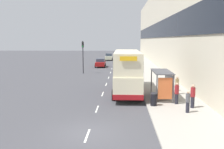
% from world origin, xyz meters
% --- Properties ---
extents(ground_plane, '(220.00, 220.00, 0.00)m').
position_xyz_m(ground_plane, '(0.00, 0.00, 0.00)').
color(ground_plane, '#424247').
extents(pavement, '(5.00, 93.00, 0.14)m').
position_xyz_m(pavement, '(6.50, 38.50, 0.07)').
color(pavement, '#A39E93').
rests_on(pavement, ground_plane).
extents(terrace_facade, '(3.10, 93.00, 16.43)m').
position_xyz_m(terrace_facade, '(10.49, 38.50, 8.21)').
color(terrace_facade, beige).
rests_on(terrace_facade, ground_plane).
extents(lane_mark_0, '(0.12, 2.00, 0.01)m').
position_xyz_m(lane_mark_0, '(0.00, -0.46, 0.01)').
color(lane_mark_0, silver).
rests_on(lane_mark_0, ground_plane).
extents(lane_mark_1, '(0.12, 2.00, 0.01)m').
position_xyz_m(lane_mark_1, '(0.00, 5.08, 0.01)').
color(lane_mark_1, silver).
rests_on(lane_mark_1, ground_plane).
extents(lane_mark_2, '(0.12, 2.00, 0.01)m').
position_xyz_m(lane_mark_2, '(0.00, 10.63, 0.01)').
color(lane_mark_2, silver).
rests_on(lane_mark_2, ground_plane).
extents(lane_mark_3, '(0.12, 2.00, 0.01)m').
position_xyz_m(lane_mark_3, '(0.00, 16.17, 0.01)').
color(lane_mark_3, silver).
rests_on(lane_mark_3, ground_plane).
extents(lane_mark_4, '(0.12, 2.00, 0.01)m').
position_xyz_m(lane_mark_4, '(0.00, 21.71, 0.01)').
color(lane_mark_4, silver).
rests_on(lane_mark_4, ground_plane).
extents(lane_mark_5, '(0.12, 2.00, 0.01)m').
position_xyz_m(lane_mark_5, '(0.00, 27.25, 0.01)').
color(lane_mark_5, silver).
rests_on(lane_mark_5, ground_plane).
extents(lane_mark_6, '(0.12, 2.00, 0.01)m').
position_xyz_m(lane_mark_6, '(0.00, 32.79, 0.01)').
color(lane_mark_6, silver).
rests_on(lane_mark_6, ground_plane).
extents(lane_mark_7, '(0.12, 2.00, 0.01)m').
position_xyz_m(lane_mark_7, '(0.00, 38.33, 0.01)').
color(lane_mark_7, silver).
rests_on(lane_mark_7, ground_plane).
extents(bus_shelter, '(1.60, 4.20, 2.48)m').
position_xyz_m(bus_shelter, '(5.77, 8.32, 1.88)').
color(bus_shelter, '#4C4C51').
rests_on(bus_shelter, ground_plane).
extents(double_decker_bus_near, '(2.85, 10.44, 4.30)m').
position_xyz_m(double_decker_bus_near, '(2.47, 11.28, 2.28)').
color(double_decker_bus_near, beige).
rests_on(double_decker_bus_near, ground_plane).
extents(car_0, '(1.99, 3.90, 1.82)m').
position_xyz_m(car_0, '(-1.67, 52.44, 0.89)').
color(car_0, '#B7B799').
rests_on(car_0, ground_plane).
extents(car_1, '(2.03, 4.05, 1.70)m').
position_xyz_m(car_1, '(-2.43, 35.71, 0.84)').
color(car_1, maroon).
rests_on(car_1, ground_plane).
extents(pedestrian_at_shelter, '(0.35, 0.35, 1.75)m').
position_xyz_m(pedestrian_at_shelter, '(7.36, 10.26, 1.03)').
color(pedestrian_at_shelter, '#23232D').
rests_on(pedestrian_at_shelter, ground_plane).
extents(pedestrian_1, '(0.32, 0.32, 1.63)m').
position_xyz_m(pedestrian_1, '(6.81, 3.96, 0.97)').
color(pedestrian_1, '#23232D').
rests_on(pedestrian_1, ground_plane).
extents(pedestrian_2, '(0.37, 0.37, 1.86)m').
position_xyz_m(pedestrian_2, '(7.53, 5.30, 1.09)').
color(pedestrian_2, '#23232D').
rests_on(pedestrian_2, ground_plane).
extents(pedestrian_3, '(0.36, 0.36, 1.80)m').
position_xyz_m(pedestrian_3, '(6.53, 6.47, 1.06)').
color(pedestrian_3, '#23232D').
rests_on(pedestrian_3, ground_plane).
extents(pedestrian_4, '(0.35, 0.35, 1.75)m').
position_xyz_m(pedestrian_4, '(7.24, 11.75, 1.04)').
color(pedestrian_4, '#23232D').
rests_on(pedestrian_4, ground_plane).
extents(litter_bin, '(0.55, 0.55, 1.05)m').
position_xyz_m(litter_bin, '(4.55, 5.82, 0.67)').
color(litter_bin, black).
rests_on(litter_bin, ground_plane).
extents(traffic_light_far_kerb, '(0.30, 0.32, 5.26)m').
position_xyz_m(traffic_light_far_kerb, '(-4.40, 25.99, 3.52)').
color(traffic_light_far_kerb, black).
rests_on(traffic_light_far_kerb, ground_plane).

